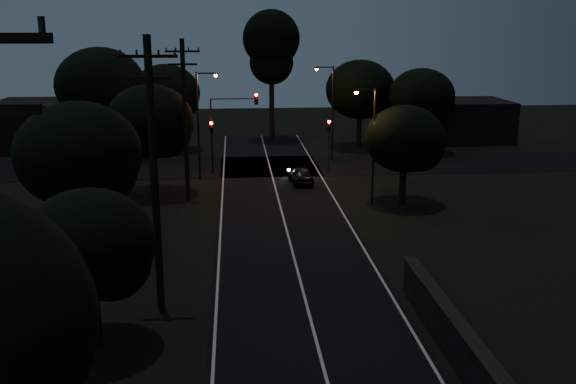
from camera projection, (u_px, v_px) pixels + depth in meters
road_surface at (279, 201)px, 42.41m from camera, size 60.00×70.00×0.03m
utility_pole_mid at (154, 173)px, 24.93m from camera, size 2.20×0.30×11.00m
utility_pole_far at (185, 118)px, 41.37m from camera, size 2.20×0.30×10.50m
tree_left_b at (93, 248)px, 22.28m from camera, size 4.64×4.64×5.90m
tree_left_c at (83, 158)px, 31.38m from camera, size 6.16×6.16×7.78m
tree_left_d at (153, 124)px, 43.15m from camera, size 5.93×5.93×7.52m
tree_far_nw at (168, 95)px, 58.47m from camera, size 6.24×6.24×7.90m
tree_far_w at (103, 87)px, 53.90m from camera, size 7.50×7.50×9.56m
tree_far_ne at (363, 91)px, 59.90m from camera, size 6.48×6.48×8.20m
tree_far_e at (424, 98)px, 57.52m from camera, size 5.98×5.98×7.59m
tree_right_a at (408, 141)px, 40.85m from camera, size 5.05×5.05×6.42m
tall_pine at (271, 47)px, 63.17m from camera, size 5.64×5.64×12.81m
building_left at (51, 125)px, 60.33m from camera, size 10.00×8.00×4.40m
building_right at (461, 120)px, 64.64m from camera, size 9.00×7.00×4.00m
signal_left at (212, 137)px, 49.86m from camera, size 0.28×0.35×4.10m
signal_right at (329, 136)px, 50.62m from camera, size 0.28×0.35×4.10m
signal_mast at (233, 118)px, 49.62m from camera, size 3.70×0.35×6.25m
streetlight_a at (201, 118)px, 47.43m from camera, size 1.66×0.26×8.00m
streetlight_b at (330, 106)px, 54.09m from camera, size 1.66×0.26×8.00m
streetlight_c at (371, 138)px, 40.71m from camera, size 1.46×0.26×7.50m
car at (301, 175)px, 47.15m from camera, size 1.76×3.75×1.24m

